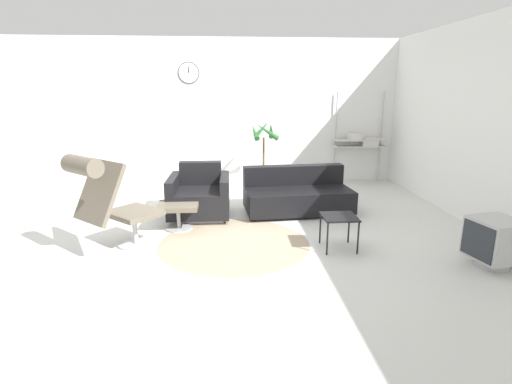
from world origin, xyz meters
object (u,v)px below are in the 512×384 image
Objects in this scene: lounge_chair at (107,194)px; shelf_unit at (362,141)px; side_table at (339,220)px; couch_low at (297,196)px; potted_plant at (263,163)px; armchair_red at (200,197)px; crt_television at (495,241)px; ottoman at (178,210)px.

shelf_unit reaches higher than lounge_chair.
side_table is at bearing 40.44° from lounge_chair.
potted_plant is (-0.39, 1.47, 0.24)m from couch_low.
armchair_red reaches higher than crt_television.
armchair_red is (0.94, 1.33, -0.42)m from lounge_chair.
shelf_unit is at bearing -9.82° from crt_television.
shelf_unit is at bearing -135.09° from couch_low.
armchair_red is 3.81m from crt_television.
lounge_chair is 4.25m from crt_television.
lounge_chair is at bearing -140.36° from shelf_unit.
lounge_chair reaches higher than couch_low.
couch_low is 2.59m from shelf_unit.
potted_plant is (2.03, 2.91, -0.22)m from lounge_chair.
ottoman is 0.30× the size of shelf_unit.
armchair_red is at bearing -146.89° from shelf_unit.
lounge_chair is 2.68m from side_table.
couch_low is 0.92× the size of shelf_unit.
potted_plant is (-0.62, 2.98, 0.13)m from side_table.
ottoman is (0.68, 0.76, -0.43)m from lounge_chair.
potted_plant reaches higher than ottoman.
armchair_red is 1.62× the size of crt_television.
shelf_unit is (3.12, 2.03, 0.55)m from armchair_red.
armchair_red is at bearing -124.78° from potted_plant.
ottoman is at bearing -142.38° from shelf_unit.
lounge_chair is 0.65× the size of shelf_unit.
crt_television is 4.07m from shelf_unit.
lounge_chair is 1.68m from armchair_red.
lounge_chair is at bearing 55.77° from armchair_red.
lounge_chair is 5.27m from shelf_unit.
potted_plant reaches higher than armchair_red.
lounge_chair is 0.90× the size of potted_plant.
crt_television is at bearing -88.29° from shelf_unit.
couch_low is 4.08× the size of side_table.
potted_plant is 2.10m from shelf_unit.
side_table is 3.73m from shelf_unit.
lounge_chair is 1.11m from ottoman.
couch_low reaches higher than ottoman.
couch_low is 2.74m from crt_television.
armchair_red is at bearing 46.77° from crt_television.
ottoman is 3.78m from crt_television.
lounge_chair is at bearing -124.99° from potted_plant.
crt_television is at bearing 32.72° from lounge_chair.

